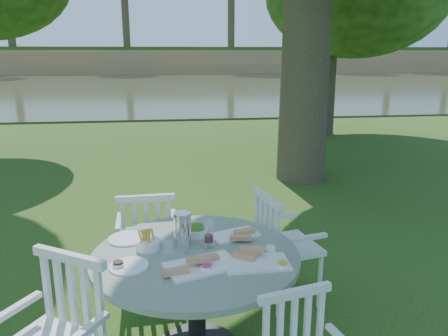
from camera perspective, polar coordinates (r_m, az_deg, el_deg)
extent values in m
plane|color=#17360B|center=(4.57, 0.33, -11.00)|extent=(140.00, 140.00, 0.00)
cylinder|color=black|center=(3.06, -3.60, -17.26)|extent=(0.12, 0.12, 0.66)
cylinder|color=gray|center=(2.89, -3.71, -11.36)|extent=(1.35, 1.35, 0.04)
cylinder|color=silver|center=(3.67, 12.41, -14.25)|extent=(0.04, 0.04, 0.46)
cylinder|color=silver|center=(3.98, 9.22, -11.70)|extent=(0.04, 0.04, 0.46)
cylinder|color=silver|center=(3.51, 7.18, -15.49)|extent=(0.04, 0.04, 0.46)
cylinder|color=silver|center=(3.83, 4.33, -12.67)|extent=(0.04, 0.04, 0.46)
cube|color=silver|center=(3.63, 8.42, -10.01)|extent=(0.52, 0.55, 0.04)
cube|color=silver|center=(3.46, 5.57, -7.36)|extent=(0.14, 0.46, 0.47)
cylinder|color=silver|center=(4.09, -6.96, -10.92)|extent=(0.04, 0.04, 0.45)
cylinder|color=silver|center=(4.09, -12.66, -11.16)|extent=(0.04, 0.04, 0.45)
cylinder|color=silver|center=(3.77, -6.64, -13.28)|extent=(0.04, 0.04, 0.45)
cylinder|color=silver|center=(3.77, -12.88, -13.54)|extent=(0.04, 0.04, 0.45)
cube|color=silver|center=(3.82, -9.95, -8.92)|extent=(0.48, 0.44, 0.04)
cube|color=silver|center=(3.55, -10.08, -7.11)|extent=(0.46, 0.06, 0.46)
cube|color=silver|center=(2.63, -19.20, -15.27)|extent=(0.43, 0.29, 0.48)
cube|color=silver|center=(2.45, 9.10, -19.64)|extent=(0.41, 0.13, 0.41)
cube|color=white|center=(2.70, -2.91, -12.64)|extent=(0.49, 0.38, 0.02)
cube|color=white|center=(2.74, 4.26, -12.30)|extent=(0.40, 0.23, 0.02)
cube|color=white|center=(3.12, 1.38, -8.71)|extent=(0.38, 0.29, 0.01)
cylinder|color=white|center=(2.76, -12.32, -12.40)|extent=(0.24, 0.24, 0.01)
cylinder|color=white|center=(3.13, -12.55, -8.98)|extent=(0.26, 0.26, 0.01)
cylinder|color=white|center=(2.95, -9.91, -9.84)|extent=(0.16, 0.16, 0.06)
cylinder|color=white|center=(3.13, -3.65, -8.31)|extent=(0.16, 0.16, 0.05)
cylinder|color=silver|center=(2.94, -5.45, -7.98)|extent=(0.12, 0.12, 0.23)
cylinder|color=white|center=(2.90, -2.01, -8.67)|extent=(0.07, 0.07, 0.19)
cylinder|color=white|center=(2.88, -5.09, -9.96)|extent=(0.06, 0.06, 0.10)
cylinder|color=white|center=(2.82, -7.35, -10.47)|extent=(0.06, 0.06, 0.10)
cylinder|color=white|center=(2.66, -2.31, -12.95)|extent=(0.07, 0.07, 0.03)
cylinder|color=white|center=(2.71, 7.66, -12.55)|extent=(0.07, 0.07, 0.03)
cylinder|color=white|center=(2.89, 6.09, -10.61)|extent=(0.07, 0.07, 0.03)
cylinder|color=white|center=(2.76, -13.66, -12.27)|extent=(0.07, 0.07, 0.03)
cube|color=#323821|center=(27.16, -6.36, 10.56)|extent=(100.00, 28.00, 0.12)
cube|color=olive|center=(42.59, -6.89, 13.55)|extent=(100.00, 3.00, 2.20)
cube|color=#17360B|center=(50.08, -7.06, 15.16)|extent=(100.00, 18.00, 0.30)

